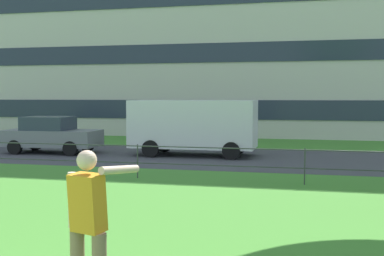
# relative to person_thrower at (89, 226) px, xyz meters

# --- Properties ---
(street_strip) EXTENTS (80.00, 7.05, 0.01)m
(street_strip) POSITION_rel_person_thrower_xyz_m (-2.43, 13.82, -0.99)
(street_strip) COLOR #424247
(street_strip) RESTS_ON ground
(park_fence) EXTENTS (38.28, 0.04, 1.00)m
(park_fence) POSITION_rel_person_thrower_xyz_m (-2.43, 8.49, -0.32)
(park_fence) COLOR #333833
(park_fence) RESTS_ON ground
(person_thrower) EXTENTS (0.68, 0.73, 1.83)m
(person_thrower) POSITION_rel_person_thrower_xyz_m (0.00, 0.00, 0.00)
(person_thrower) COLOR #846B4C
(person_thrower) RESTS_ON ground
(car_grey_far_right) EXTENTS (4.02, 1.86, 1.54)m
(car_grey_far_right) POSITION_rel_person_thrower_xyz_m (-8.07, 13.58, -0.21)
(car_grey_far_right) COLOR slate
(car_grey_far_right) RESTS_ON ground
(panel_van_right) EXTENTS (5.02, 2.15, 2.24)m
(panel_van_right) POSITION_rel_person_thrower_xyz_m (-1.99, 14.07, 0.28)
(panel_van_right) COLOR white
(panel_van_right) RESTS_ON ground
(apartment_building_background) EXTENTS (37.47, 13.93, 16.67)m
(apartment_building_background) POSITION_rel_person_thrower_xyz_m (-1.41, 29.28, 7.34)
(apartment_building_background) COLOR beige
(apartment_building_background) RESTS_ON ground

